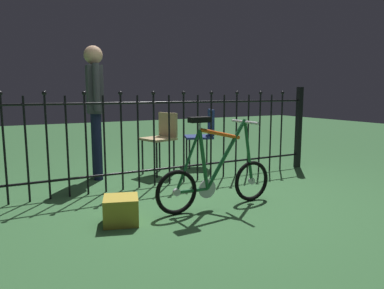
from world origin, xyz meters
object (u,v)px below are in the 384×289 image
Objects in this scene: person_visitor at (95,100)px; display_crate at (121,210)px; chair_tan at (162,135)px; chair_navy at (204,132)px; bicycle at (216,176)px.

person_visitor reaches higher than display_crate.
chair_tan is at bearing 55.95° from display_crate.
chair_tan is 0.49× the size of person_visitor.
person_visitor is at bearing 171.41° from chair_tan.
display_crate is (-0.21, -1.67, -0.87)m from person_visitor.
chair_navy is 2.96× the size of display_crate.
chair_navy is 2.48m from display_crate.
person_visitor is (-1.57, -0.02, 0.48)m from chair_navy.
chair_tan is 0.97× the size of chair_navy.
person_visitor is (-0.84, 0.13, 0.47)m from chair_tan.
person_visitor is (-0.71, 1.69, 0.68)m from bicycle.
display_crate is at bearing -97.07° from person_visitor.
chair_navy is 0.51× the size of person_visitor.
display_crate is (-0.92, 0.02, -0.19)m from bicycle.
chair_tan reaches higher than display_crate.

